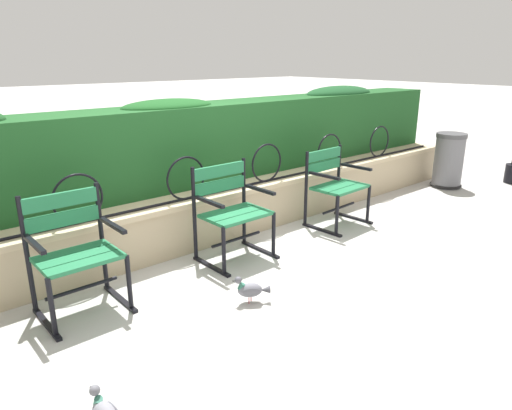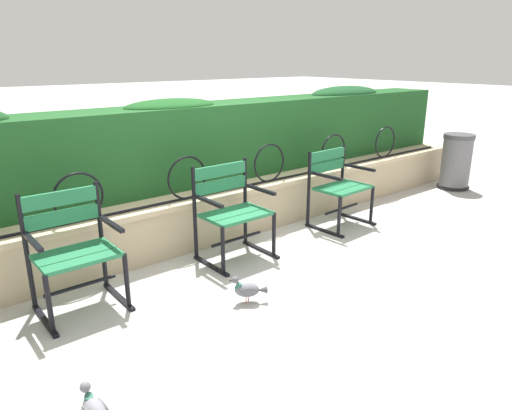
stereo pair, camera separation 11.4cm
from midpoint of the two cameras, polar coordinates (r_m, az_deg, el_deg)
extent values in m
plane|color=#B7B5AF|center=(4.27, 0.16, -7.38)|extent=(60.00, 60.00, 0.00)
cube|color=tan|center=(4.80, -6.33, -1.65)|extent=(8.33, 0.35, 0.46)
cube|color=#CBB58F|center=(4.72, -6.43, 1.28)|extent=(8.33, 0.41, 0.05)
cylinder|color=black|center=(4.65, -5.92, 1.52)|extent=(7.77, 0.02, 0.02)
torus|color=black|center=(4.03, -21.69, 0.70)|extent=(0.42, 0.02, 0.42)
torus|color=black|center=(4.44, -9.28, 3.24)|extent=(0.42, 0.02, 0.42)
torus|color=black|center=(5.03, 0.67, 5.16)|extent=(0.42, 0.02, 0.42)
torus|color=black|center=(5.74, 8.39, 6.54)|extent=(0.42, 0.02, 0.42)
torus|color=black|center=(6.53, 14.35, 7.53)|extent=(0.42, 0.02, 0.42)
cube|color=#1E5123|center=(5.01, -9.67, 7.21)|extent=(8.16, 0.59, 0.82)
ellipsoid|color=#1A4E1F|center=(4.88, -11.40, 11.72)|extent=(0.99, 0.53, 0.15)
ellipsoid|color=#1B4C25|center=(6.61, 9.63, 13.29)|extent=(1.17, 0.53, 0.20)
cube|color=#237547|center=(3.48, -20.93, -6.74)|extent=(0.55, 0.13, 0.03)
cube|color=#237547|center=(3.60, -21.70, -6.01)|extent=(0.55, 0.13, 0.03)
cube|color=#237547|center=(3.72, -22.42, -5.33)|extent=(0.55, 0.13, 0.03)
cube|color=#237547|center=(3.70, -23.62, 0.55)|extent=(0.55, 0.03, 0.11)
cube|color=#237547|center=(3.74, -23.35, -1.59)|extent=(0.55, 0.03, 0.11)
cylinder|color=black|center=(3.89, -19.12, -3.81)|extent=(0.04, 0.04, 0.90)
cylinder|color=black|center=(3.62, -16.12, -9.16)|extent=(0.04, 0.04, 0.44)
cube|color=black|center=(3.87, -17.08, -10.88)|extent=(0.04, 0.52, 0.02)
cube|color=black|center=(3.63, -17.94, -2.38)|extent=(0.04, 0.40, 0.03)
cylinder|color=black|center=(3.75, -26.94, -5.64)|extent=(0.04, 0.04, 0.90)
cylinder|color=black|center=(3.46, -24.55, -11.42)|extent=(0.04, 0.04, 0.44)
cube|color=black|center=(3.72, -25.02, -13.04)|extent=(0.04, 0.52, 0.02)
cube|color=black|center=(3.47, -26.31, -4.30)|extent=(0.04, 0.40, 0.03)
cylinder|color=black|center=(3.70, -21.28, -9.45)|extent=(0.53, 0.03, 0.03)
cube|color=#237547|center=(4.15, -2.05, -1.62)|extent=(0.59, 0.13, 0.03)
cube|color=#237547|center=(4.25, -3.22, -1.17)|extent=(0.59, 0.13, 0.03)
cube|color=#237547|center=(4.35, -4.33, -0.73)|extent=(0.59, 0.13, 0.03)
cube|color=#237547|center=(4.33, -5.27, 4.17)|extent=(0.59, 0.04, 0.11)
cube|color=#237547|center=(4.37, -5.21, 2.36)|extent=(0.59, 0.04, 0.11)
cylinder|color=black|center=(4.60, -2.20, 0.36)|extent=(0.04, 0.04, 0.88)
cylinder|color=black|center=(4.37, 1.41, -3.69)|extent=(0.04, 0.04, 0.44)
cube|color=black|center=(4.58, -0.23, -5.46)|extent=(0.05, 0.52, 0.02)
cube|color=black|center=(4.37, -0.24, 1.88)|extent=(0.04, 0.40, 0.03)
cylinder|color=black|center=(4.27, -8.30, -1.19)|extent=(0.04, 0.04, 0.88)
cylinder|color=black|center=(4.02, -4.77, -5.68)|extent=(0.04, 0.04, 0.44)
cube|color=black|center=(4.25, -6.25, -7.48)|extent=(0.05, 0.52, 0.02)
cube|color=black|center=(4.03, -6.53, 0.38)|extent=(0.04, 0.40, 0.03)
cylinder|color=black|center=(4.33, -3.16, -4.20)|extent=(0.56, 0.03, 0.03)
cube|color=#237547|center=(5.13, 10.83, 1.87)|extent=(0.59, 0.16, 0.03)
cube|color=#237547|center=(5.21, 9.61, 2.17)|extent=(0.59, 0.16, 0.03)
cube|color=#237547|center=(5.29, 8.43, 2.46)|extent=(0.59, 0.16, 0.03)
cube|color=#237547|center=(5.27, 7.70, 6.13)|extent=(0.58, 0.06, 0.11)
cube|color=#237547|center=(5.30, 7.64, 4.77)|extent=(0.58, 0.06, 0.11)
cylinder|color=black|center=(5.58, 9.43, 3.01)|extent=(0.04, 0.04, 0.84)
cylinder|color=black|center=(5.40, 12.96, 0.08)|extent=(0.04, 0.04, 0.44)
cube|color=black|center=(5.56, 11.19, -1.54)|extent=(0.07, 0.52, 0.02)
cube|color=black|center=(5.39, 11.58, 4.57)|extent=(0.06, 0.40, 0.03)
cylinder|color=black|center=(5.13, 5.50, 1.90)|extent=(0.04, 0.04, 0.84)
cylinder|color=black|center=(4.94, 9.21, -1.34)|extent=(0.04, 0.04, 0.44)
cube|color=black|center=(5.12, 7.40, -3.05)|extent=(0.07, 0.52, 0.02)
cube|color=black|center=(4.94, 7.68, 3.57)|extent=(0.06, 0.40, 0.03)
cylinder|color=black|center=(5.28, 9.48, -0.36)|extent=(0.56, 0.06, 0.03)
cylinder|color=#2D6B56|center=(2.71, -19.97, -21.64)|extent=(0.05, 0.06, 0.06)
sphere|color=slate|center=(2.69, -20.33, -20.47)|extent=(0.06, 0.06, 0.06)
cone|color=black|center=(2.72, -20.63, -20.21)|extent=(0.02, 0.02, 0.01)
ellipsoid|color=slate|center=(2.68, -18.25, -22.68)|extent=(0.03, 0.14, 0.07)
ellipsoid|color=slate|center=(3.63, -1.66, -10.36)|extent=(0.21, 0.19, 0.11)
cylinder|color=#2D6B56|center=(3.61, -2.73, -9.91)|extent=(0.08, 0.07, 0.06)
sphere|color=#55555D|center=(3.58, -3.13, -9.16)|extent=(0.06, 0.06, 0.06)
cone|color=black|center=(3.58, -3.64, -9.25)|extent=(0.03, 0.02, 0.01)
cone|color=#4A4A52|center=(3.64, 0.18, -10.33)|extent=(0.10, 0.09, 0.06)
ellipsoid|color=#5B5B63|center=(3.59, -1.43, -10.59)|extent=(0.13, 0.10, 0.07)
ellipsoid|color=#5B5B63|center=(3.66, -1.56, -9.97)|extent=(0.13, 0.10, 0.07)
cylinder|color=#C6515B|center=(3.65, -1.78, -11.60)|extent=(0.01, 0.01, 0.05)
cylinder|color=#C6515B|center=(3.68, -1.51, -11.32)|extent=(0.01, 0.01, 0.05)
cylinder|color=slate|center=(7.25, 22.02, 4.84)|extent=(0.40, 0.40, 0.72)
cylinder|color=#47474A|center=(7.18, 22.38, 7.87)|extent=(0.42, 0.42, 0.06)
torus|color=black|center=(7.32, 21.73, 2.33)|extent=(0.44, 0.44, 0.04)
camera|label=1|loc=(0.06, -90.79, -0.25)|focal=32.75mm
camera|label=2|loc=(0.06, 89.21, 0.25)|focal=32.75mm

